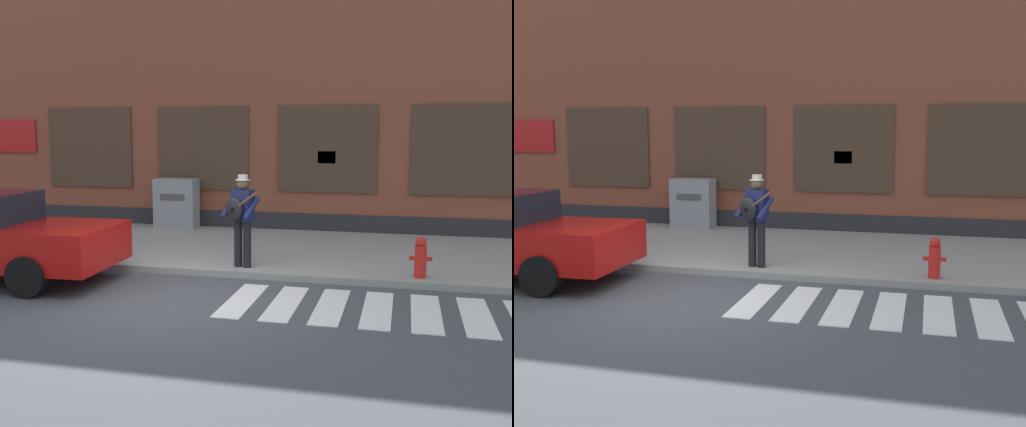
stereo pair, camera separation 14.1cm
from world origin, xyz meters
TOP-DOWN VIEW (x-y plane):
  - ground_plane at (0.00, 0.00)m, footprint 160.00×160.00m
  - sidewalk at (0.00, 3.88)m, footprint 28.00×4.77m
  - building_backdrop at (-0.00, 8.26)m, footprint 28.00×4.06m
  - crosswalk at (3.50, 0.19)m, footprint 5.20×1.90m
  - busker at (0.63, 1.88)m, footprint 0.72×0.65m
  - utility_box at (-2.18, 5.81)m, footprint 1.07×0.57m
  - fire_hydrant at (3.78, 1.84)m, footprint 0.38×0.20m

SIDE VIEW (x-z plane):
  - ground_plane at x=0.00m, z-range 0.00..0.00m
  - crosswalk at x=3.50m, z-range 0.00..0.01m
  - sidewalk at x=0.00m, z-range 0.00..0.13m
  - fire_hydrant at x=3.78m, z-range 0.12..0.82m
  - utility_box at x=-2.18m, z-range 0.13..1.39m
  - busker at x=0.63m, z-range 0.24..1.93m
  - building_backdrop at x=0.00m, z-range -0.01..6.89m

